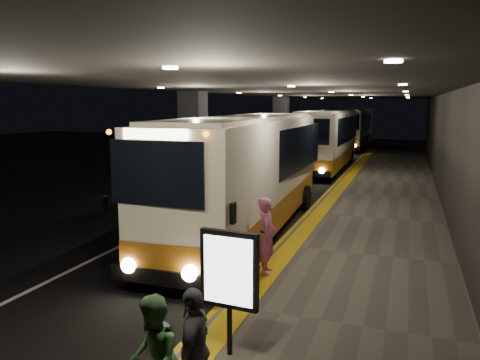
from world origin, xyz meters
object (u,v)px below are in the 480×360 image
Objects in this scene: coach_main at (248,179)px; coach_third at (354,130)px; coach_second at (327,142)px; passenger_waiting_grey at (195,348)px; stanchion_post at (264,253)px; passenger_waiting_green at (153,359)px; info_sign at (229,272)px; passenger_boarding at (267,236)px.

coach_main is 29.88m from coach_third.
passenger_waiting_grey is (2.29, -23.63, -0.72)m from coach_second.
stanchion_post is (-0.57, 4.81, -0.30)m from passenger_waiting_grey.
passenger_waiting_grey is at bearing -85.89° from coach_third.
info_sign is at bearing 140.48° from passenger_waiting_green.
coach_main is 1.02× the size of coach_second.
info_sign is 1.97× the size of stanchion_post.
passenger_waiting_grey is at bearing -84.20° from info_sign.
info_sign is (2.15, -7.19, -0.21)m from coach_main.
passenger_boarding reaches higher than passenger_waiting_green.
passenger_waiting_green is (0.15, -5.27, -0.09)m from passenger_boarding.
coach_second reaches higher than passenger_waiting_green.
passenger_boarding reaches higher than stanchion_post.
passenger_waiting_green is 1.58× the size of stanchion_post.
coach_second is 24.09m from passenger_waiting_green.
info_sign reaches higher than passenger_waiting_green.
coach_third is 38.83m from passenger_waiting_green.
coach_second is at bearing 99.36° from info_sign.
passenger_waiting_green is 5.20m from stanchion_post.
stanchion_post is at bearing 153.18° from passenger_waiting_green.
coach_main reaches higher than coach_third.
coach_second is 7.05× the size of passenger_waiting_green.
passenger_boarding is 1.10× the size of passenger_waiting_grey.
coach_main is at bearing 162.63° from passenger_waiting_green.
coach_main is at bearing -89.12° from coach_third.
passenger_waiting_green is at bearing 170.51° from passenger_boarding.
coach_second is (-0.09, 15.11, -0.01)m from coach_main.
coach_third is at bearing 89.54° from coach_second.
passenger_waiting_green is at bearing -85.99° from coach_second.
coach_second is at bearing -89.24° from coach_third.
coach_main is at bearing 113.79° from stanchion_post.
info_sign is at bearing -81.56° from stanchion_post.
passenger_waiting_green is at bearing -52.58° from passenger_waiting_grey.
coach_second is at bearing 95.24° from stanchion_post.
passenger_waiting_green is at bearing -96.87° from info_sign.
coach_third is 6.83× the size of passenger_waiting_grey.
passenger_boarding is (1.81, -33.51, -0.61)m from coach_third.
info_sign is (2.27, -37.07, -0.17)m from coach_third.
stanchion_post is at bearing 178.19° from passenger_waiting_grey.
coach_main reaches higher than passenger_boarding.
coach_third reaches higher than passenger_waiting_green.
coach_second is 14.77m from coach_third.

